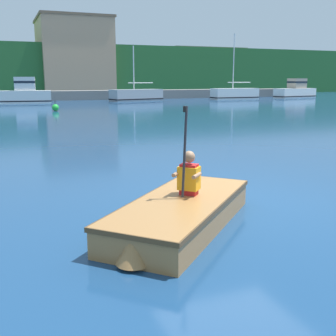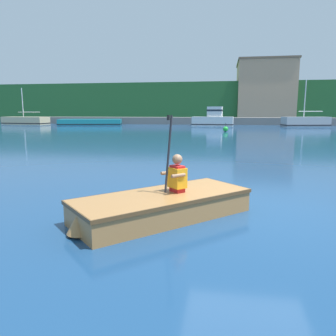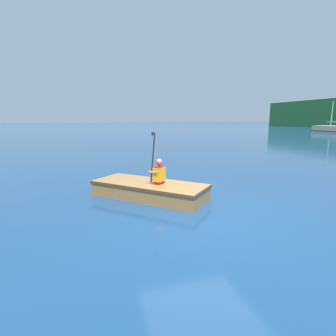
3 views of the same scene
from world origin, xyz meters
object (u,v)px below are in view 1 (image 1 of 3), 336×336
Objects in this scene: moored_boat_dock_west_inner at (295,91)px; channel_buoy at (55,108)px; moored_boat_dock_center_near at (23,94)px; rowboat_foreground at (180,212)px; moored_boat_dock_east_inner at (136,95)px; moored_boat_dock_east_end at (235,94)px; person_paddler at (189,175)px.

channel_buoy is at bearing -158.81° from moored_boat_dock_west_inner.
moored_boat_dock_center_near is 1.65× the size of rowboat_foreground.
moored_boat_dock_center_near is 10.40m from channel_buoy.
moored_boat_dock_east_inner is at bearing 50.08° from channel_buoy.
channel_buoy is at bearing -152.39° from moored_boat_dock_east_end.
moored_boat_dock_center_near is 10.16m from moored_boat_dock_east_inner.
rowboat_foreground is 0.57m from person_paddler.
moored_boat_dock_west_inner reaches higher than channel_buoy.
moored_boat_dock_center_near is (-28.54, -0.23, 0.05)m from moored_boat_dock_west_inner.
moored_boat_dock_west_inner is 43.54m from person_paddler.
moored_boat_dock_east_inner is (-18.38, -0.07, -0.23)m from moored_boat_dock_west_inner.
moored_boat_dock_center_near is 0.92× the size of moored_boat_dock_east_inner.
channel_buoy is (1.08, 23.08, -0.00)m from rowboat_foreground.
person_paddler is (-27.97, -33.36, -0.06)m from moored_boat_dock_west_inner.
moored_boat_dock_east_inner reaches higher than moored_boat_dock_west_inner.
moored_boat_dock_center_near is at bearing 90.58° from rowboat_foreground.
channel_buoy is at bearing 87.31° from rowboat_foreground.
rowboat_foreground is at bearing -106.33° from moored_boat_dock_east_inner.
moored_boat_dock_center_near is 33.14m from person_paddler.
person_paddler reaches higher than rowboat_foreground.
moored_boat_dock_east_inner reaches higher than channel_buoy.
moored_boat_dock_west_inner is 1.01× the size of moored_boat_dock_east_inner.
moored_boat_dock_center_near is 20.59m from moored_boat_dock_east_end.
moored_boat_dock_west_inner is at bearing 0.23° from moored_boat_dock_east_inner.
moored_boat_dock_west_inner is 0.82× the size of moored_boat_dock_east_end.
moored_boat_dock_east_end reaches higher than rowboat_foreground.
moored_boat_dock_east_end is 38.80m from rowboat_foreground.
moored_boat_dock_east_end is 21.63m from channel_buoy.
moored_boat_dock_west_inner is 7.98m from moored_boat_dock_east_end.
moored_boat_dock_east_inner is at bearing 73.67° from rowboat_foreground.
channel_buoy is (-19.16, -10.02, -0.32)m from moored_boat_dock_east_end.
moored_boat_dock_center_near reaches higher than rowboat_foreground.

